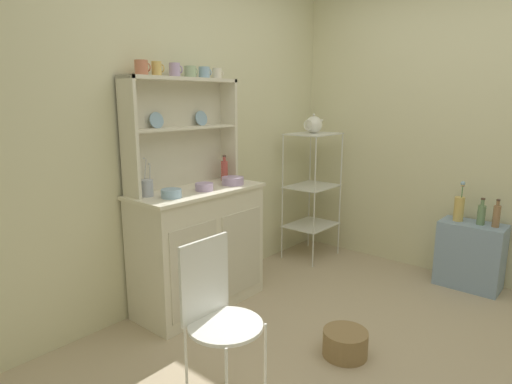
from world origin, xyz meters
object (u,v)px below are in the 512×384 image
(porcelain_teapot, at_px, (314,125))
(hutch_cabinet, at_px, (199,247))
(flower_vase, at_px, (459,207))
(vinegar_bottle, at_px, (496,216))
(floor_basket, at_px, (345,343))
(bowl_mixing_large, at_px, (171,193))
(side_shelf_blue, at_px, (470,255))
(jam_bottle, at_px, (224,170))
(bakers_rack, at_px, (312,181))
(cup_terracotta_0, at_px, (142,68))
(oil_bottle, at_px, (481,214))
(hutch_shelf_unit, at_px, (180,125))
(wire_chair, at_px, (217,309))
(utensil_jar, at_px, (147,187))

(porcelain_teapot, bearing_deg, hutch_cabinet, 177.41)
(flower_vase, relative_size, vinegar_bottle, 1.50)
(floor_basket, xyz_separation_m, bowl_mixing_large, (-0.40, 1.07, 0.83))
(side_shelf_blue, relative_size, jam_bottle, 2.70)
(bakers_rack, height_order, jam_bottle, bakers_rack)
(bakers_rack, distance_m, flower_vase, 1.28)
(cup_terracotta_0, xyz_separation_m, porcelain_teapot, (1.71, -0.18, -0.42))
(hutch_cabinet, distance_m, jam_bottle, 0.63)
(bakers_rack, height_order, floor_basket, bakers_rack)
(bowl_mixing_large, bearing_deg, vinegar_bottle, -38.24)
(jam_bottle, bearing_deg, side_shelf_blue, -50.18)
(cup_terracotta_0, bearing_deg, side_shelf_blue, -38.46)
(oil_bottle, xyz_separation_m, vinegar_bottle, (0.00, -0.11, 0.01))
(bakers_rack, xyz_separation_m, vinegar_bottle, (0.24, -1.52, -0.12))
(bakers_rack, relative_size, bowl_mixing_large, 9.07)
(hutch_cabinet, bearing_deg, vinegar_bottle, -44.19)
(cup_terracotta_0, distance_m, bowl_mixing_large, 0.81)
(hutch_shelf_unit, bearing_deg, jam_bottle, -12.05)
(oil_bottle, bearing_deg, jam_bottle, 128.95)
(porcelain_teapot, bearing_deg, oil_bottle, -80.25)
(hutch_cabinet, height_order, hutch_shelf_unit, hutch_shelf_unit)
(floor_basket, height_order, cup_terracotta_0, cup_terracotta_0)
(side_shelf_blue, distance_m, floor_basket, 1.56)
(hutch_shelf_unit, relative_size, oil_bottle, 4.32)
(floor_basket, height_order, oil_bottle, oil_bottle)
(porcelain_teapot, relative_size, oil_bottle, 1.16)
(hutch_shelf_unit, height_order, jam_bottle, hutch_shelf_unit)
(cup_terracotta_0, bearing_deg, oil_bottle, -39.31)
(hutch_cabinet, distance_m, flower_vase, 2.10)
(wire_chair, xyz_separation_m, floor_basket, (0.79, -0.28, -0.44))
(wire_chair, xyz_separation_m, porcelain_teapot, (2.06, 0.81, 0.75))
(hutch_cabinet, bearing_deg, cup_terracotta_0, 159.42)
(wire_chair, distance_m, jam_bottle, 1.48)
(cup_terracotta_0, xyz_separation_m, oil_bottle, (1.96, -1.60, -1.07))
(bakers_rack, relative_size, jam_bottle, 6.04)
(utensil_jar, relative_size, oil_bottle, 1.18)
(hutch_cabinet, height_order, side_shelf_blue, hutch_cabinet)
(hutch_cabinet, relative_size, utensil_jar, 3.94)
(cup_terracotta_0, bearing_deg, hutch_shelf_unit, 7.32)
(jam_bottle, xyz_separation_m, utensil_jar, (-0.73, -0.01, -0.02))
(wire_chair, distance_m, flower_vase, 2.35)
(hutch_cabinet, xyz_separation_m, oil_bottle, (1.63, -1.48, 0.17))
(utensil_jar, xyz_separation_m, flower_vase, (1.99, -1.39, -0.29))
(utensil_jar, height_order, flower_vase, utensil_jar)
(wire_chair, bearing_deg, side_shelf_blue, -20.92)
(hutch_shelf_unit, relative_size, floor_basket, 3.45)
(cup_terracotta_0, distance_m, porcelain_teapot, 1.77)
(oil_bottle, height_order, vinegar_bottle, vinegar_bottle)
(porcelain_teapot, distance_m, vinegar_bottle, 1.67)
(vinegar_bottle, bearing_deg, side_shelf_blue, 90.00)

